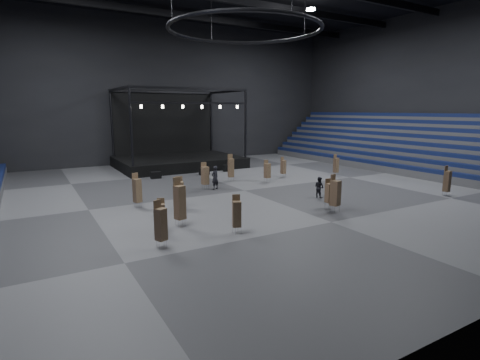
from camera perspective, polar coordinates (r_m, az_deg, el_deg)
floor at (r=31.91m, az=0.68°, el=-1.63°), size 50.00×50.00×0.00m
wall_back at (r=50.43m, az=-11.88°, el=12.95°), size 50.00×0.20×18.00m
wall_right at (r=48.96m, az=27.39°, el=12.09°), size 0.20×42.00×18.00m
bleachers_right at (r=47.47m, az=25.29°, el=3.52°), size 7.20×40.00×6.40m
stage at (r=46.20m, az=-9.67°, el=3.88°), size 14.00×10.00×9.20m
truss_ring at (r=31.79m, az=0.74°, el=21.93°), size 12.30×12.30×5.15m
flight_case_left at (r=38.42m, az=-12.70°, el=0.74°), size 1.05×0.57×0.68m
flight_case_mid at (r=39.88m, az=-5.48°, el=1.33°), size 1.15×0.70×0.72m
flight_case_right at (r=41.79m, az=-1.84°, el=1.82°), size 1.23×0.89×0.74m
chair_stack_0 at (r=19.04m, az=-12.01°, el=-6.49°), size 0.63×0.63×2.43m
chair_stack_1 at (r=32.37m, az=-5.35°, el=0.76°), size 0.57×0.57×2.35m
chair_stack_2 at (r=25.84m, az=14.32°, el=-1.84°), size 0.67×0.67×2.57m
chair_stack_3 at (r=34.04m, az=29.02°, el=-0.09°), size 0.46×0.46×2.43m
chair_stack_4 at (r=20.80m, az=-0.51°, el=-5.09°), size 0.60×0.60×2.19m
chair_stack_5 at (r=22.22m, az=-9.19°, el=-3.27°), size 0.67×0.67×2.95m
chair_stack_6 at (r=38.37m, az=6.60°, el=2.04°), size 0.50×0.50×2.07m
chair_stack_7 at (r=26.79m, az=13.48°, el=-1.87°), size 0.54×0.54×2.09m
chair_stack_8 at (r=35.91m, az=-1.41°, el=1.93°), size 0.56×0.56×2.61m
chair_stack_9 at (r=26.26m, az=-9.17°, el=-1.78°), size 0.60×0.60×2.26m
chair_stack_10 at (r=35.55m, az=4.17°, el=1.48°), size 0.51×0.51×2.11m
chair_stack_11 at (r=40.12m, az=14.41°, el=2.26°), size 0.43×0.43×2.25m
chair_stack_12 at (r=27.14m, az=-15.41°, el=-1.47°), size 0.59×0.59×2.46m
chair_stack_13 at (r=21.35m, az=-11.93°, el=-5.20°), size 0.56×0.56×1.97m
man_center at (r=32.33m, az=-3.83°, el=0.37°), size 0.88×0.72×2.06m
crew_member at (r=29.94m, az=11.97°, el=-1.08°), size 0.71×0.87×1.64m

